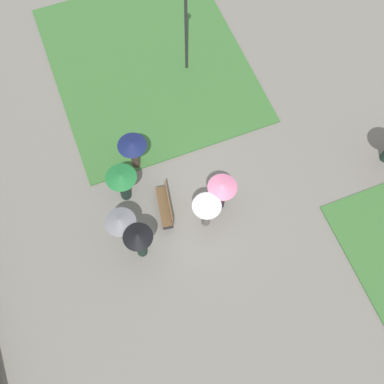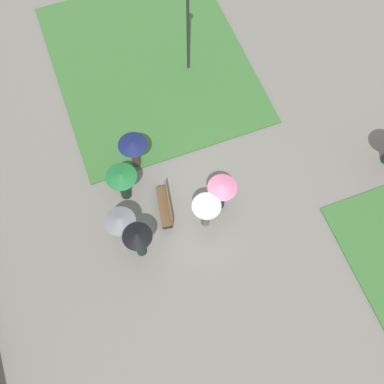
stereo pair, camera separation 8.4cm
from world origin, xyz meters
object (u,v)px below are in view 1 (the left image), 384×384
(crowd_person_pink, at_px, (222,190))
(crowd_person_green, at_px, (122,182))
(crowd_person_white, at_px, (207,208))
(crowd_person_navy, at_px, (133,149))
(lamp_post, at_px, (186,12))
(park_bench, at_px, (166,206))
(crowd_person_grey, at_px, (121,224))
(crowd_person_black, at_px, (139,240))

(crowd_person_pink, height_order, crowd_person_green, crowd_person_pink)
(crowd_person_white, bearing_deg, crowd_person_navy, -157.30)
(crowd_person_green, bearing_deg, lamp_post, -173.70)
(crowd_person_white, bearing_deg, lamp_post, 160.39)
(park_bench, xyz_separation_m, crowd_person_grey, (0.45, -1.75, 0.90))
(crowd_person_grey, bearing_deg, crowd_person_pink, -7.39)
(crowd_person_white, height_order, crowd_person_navy, crowd_person_white)
(crowd_person_pink, distance_m, crowd_person_navy, 3.65)
(lamp_post, height_order, crowd_person_black, lamp_post)
(park_bench, bearing_deg, crowd_person_navy, -158.51)
(crowd_person_pink, bearing_deg, crowd_person_white, -112.03)
(crowd_person_black, distance_m, crowd_person_green, 2.36)
(crowd_person_white, relative_size, crowd_person_green, 1.06)
(lamp_post, relative_size, crowd_person_white, 2.74)
(lamp_post, xyz_separation_m, crowd_person_pink, (6.47, -1.13, -1.87))
(crowd_person_white, xyz_separation_m, crowd_person_black, (0.24, -2.55, -0.04))
(crowd_person_grey, relative_size, crowd_person_pink, 0.99)
(crowd_person_grey, height_order, crowd_person_green, crowd_person_grey)
(park_bench, distance_m, crowd_person_grey, 2.02)
(crowd_person_navy, bearing_deg, crowd_person_black, 109.17)
(park_bench, relative_size, crowd_person_white, 0.89)
(crowd_person_grey, relative_size, crowd_person_navy, 1.03)
(lamp_post, relative_size, crowd_person_black, 2.64)
(park_bench, distance_m, lamp_post, 7.25)
(crowd_person_navy, bearing_deg, park_bench, 135.51)
(crowd_person_white, xyz_separation_m, crowd_person_navy, (-3.21, -1.63, -0.13))
(lamp_post, relative_size, crowd_person_green, 2.91)
(park_bench, distance_m, crowd_person_navy, 2.43)
(lamp_post, distance_m, crowd_person_pink, 6.83)
(lamp_post, height_order, crowd_person_white, lamp_post)
(crowd_person_pink, height_order, crowd_person_white, crowd_person_white)
(lamp_post, relative_size, crowd_person_grey, 2.87)
(lamp_post, bearing_deg, crowd_person_navy, -43.55)
(crowd_person_pink, xyz_separation_m, crowd_person_white, (0.46, -0.77, 0.07))
(crowd_person_pink, bearing_deg, crowd_person_green, -170.17)
(crowd_person_white, distance_m, crowd_person_black, 2.56)
(lamp_post, distance_m, crowd_person_grey, 8.23)
(lamp_post, height_order, crowd_person_navy, lamp_post)
(crowd_person_navy, bearing_deg, crowd_person_pink, 165.24)
(park_bench, xyz_separation_m, lamp_post, (-5.95, 3.08, 2.76))
(crowd_person_navy, bearing_deg, crowd_person_grey, 98.22)
(crowd_person_green, xyz_separation_m, crowd_person_navy, (-1.10, 0.77, 0.09))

